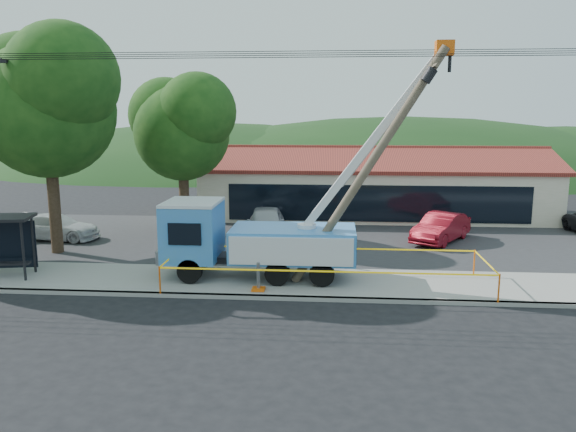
% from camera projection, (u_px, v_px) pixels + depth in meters
% --- Properties ---
extents(ground, '(120.00, 120.00, 0.00)m').
position_uv_depth(ground, '(291.00, 321.00, 18.53)').
color(ground, black).
rests_on(ground, ground).
extents(curb, '(60.00, 0.25, 0.15)m').
position_uv_depth(curb, '(295.00, 298.00, 20.58)').
color(curb, gray).
rests_on(curb, ground).
extents(sidewalk, '(60.00, 4.00, 0.15)m').
position_uv_depth(sidewalk, '(299.00, 283.00, 22.44)').
color(sidewalk, gray).
rests_on(sidewalk, ground).
extents(parking_lot, '(60.00, 12.00, 0.10)m').
position_uv_depth(parking_lot, '(308.00, 239.00, 30.29)').
color(parking_lot, '#28282B').
rests_on(parking_lot, ground).
extents(strip_mall, '(22.50, 8.53, 4.67)m').
position_uv_depth(strip_mall, '(373.00, 187.00, 37.46)').
color(strip_mall, beige).
rests_on(strip_mall, ground).
extents(tree_west_near, '(7.56, 6.72, 10.80)m').
position_uv_depth(tree_west_near, '(46.00, 96.00, 25.97)').
color(tree_west_near, '#332316').
rests_on(tree_west_near, ground).
extents(tree_lot, '(6.30, 5.60, 8.94)m').
position_uv_depth(tree_lot, '(182.00, 123.00, 30.71)').
color(tree_lot, '#332316').
rests_on(tree_lot, ground).
extents(hill_west, '(78.40, 56.00, 28.00)m').
position_uv_depth(hill_west, '(209.00, 166.00, 73.64)').
color(hill_west, '#153312').
rests_on(hill_west, ground).
extents(hill_center, '(89.60, 64.00, 32.00)m').
position_uv_depth(hill_center, '(401.00, 167.00, 71.66)').
color(hill_center, '#153312').
rests_on(hill_center, ground).
extents(hill_east, '(72.80, 52.00, 26.00)m').
position_uv_depth(hill_east, '(563.00, 168.00, 70.08)').
color(hill_east, '#153312').
rests_on(hill_east, ground).
extents(utility_truck, '(11.26, 4.17, 9.24)m').
position_uv_depth(utility_truck, '(254.00, 237.00, 22.78)').
color(utility_truck, black).
rests_on(utility_truck, ground).
extents(leaning_pole, '(5.79, 1.89, 9.15)m').
position_uv_depth(leaning_pole, '(374.00, 158.00, 21.30)').
color(leaning_pole, brown).
rests_on(leaning_pole, ground).
extents(bus_shelter, '(2.87, 2.07, 2.52)m').
position_uv_depth(bus_shelter, '(0.00, 232.00, 22.84)').
color(bus_shelter, black).
rests_on(bus_shelter, ground).
extents(caution_tape, '(12.31, 3.61, 1.04)m').
position_uv_depth(caution_tape, '(326.00, 264.00, 21.98)').
color(caution_tape, '#E95A0C').
rests_on(caution_tape, ground).
extents(car_silver, '(2.38, 5.07, 1.68)m').
position_uv_depth(car_silver, '(266.00, 240.00, 30.42)').
color(car_silver, '#A4A6AB').
rests_on(car_silver, ground).
extents(car_red, '(3.78, 4.67, 1.49)m').
position_uv_depth(car_red, '(440.00, 243.00, 29.59)').
color(car_red, maroon).
rests_on(car_red, ground).
extents(car_white, '(4.76, 2.22, 1.35)m').
position_uv_depth(car_white, '(57.00, 241.00, 30.10)').
color(car_white, silver).
rests_on(car_white, ground).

